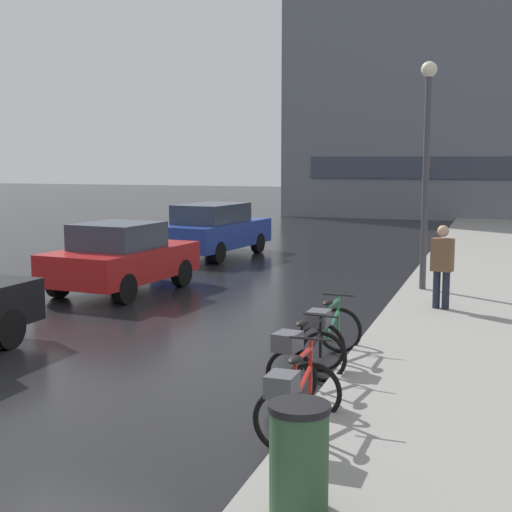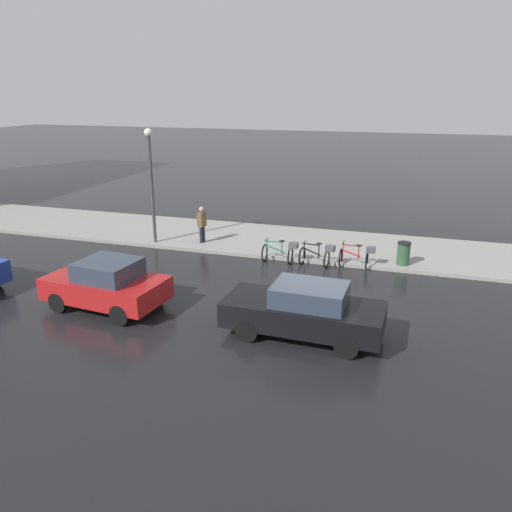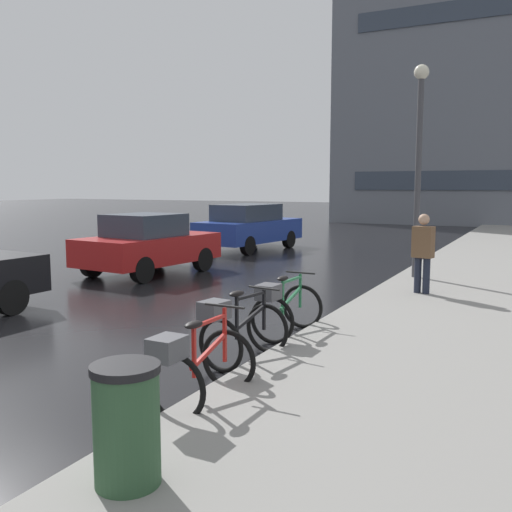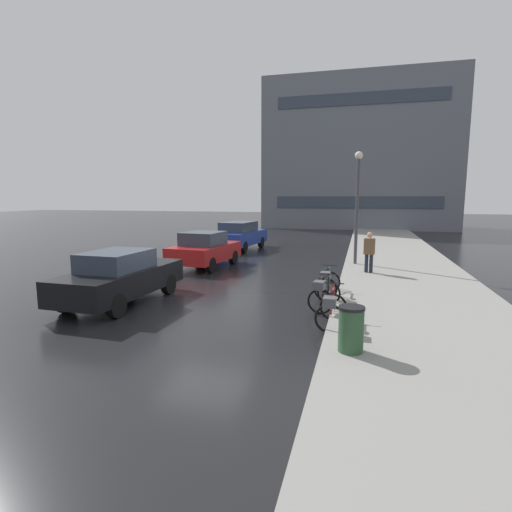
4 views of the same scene
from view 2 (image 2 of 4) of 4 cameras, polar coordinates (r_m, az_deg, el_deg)
ground_plane at (r=16.48m, az=6.42°, el=-5.11°), size 140.00×140.00×0.00m
sidewalk_kerb at (r=25.28m, az=-13.60°, el=3.07°), size 4.80×60.00×0.14m
bicycle_nearest at (r=19.59m, az=11.55°, el=0.02°), size 0.72×1.34×1.00m
bicycle_second at (r=19.47m, az=7.11°, el=0.17°), size 0.85×1.39×0.98m
bicycle_third at (r=19.74m, az=2.89°, el=0.54°), size 0.75×1.40×0.96m
car_black at (r=13.88m, az=5.54°, el=-6.23°), size 1.92×4.45×1.56m
car_red at (r=16.29m, az=-16.71°, el=-3.11°), size 2.28×3.91×1.58m
pedestrian at (r=22.00m, az=-6.20°, el=3.68°), size 0.44×0.31×1.74m
streetlamp at (r=21.96m, az=-11.92°, el=9.09°), size 0.34×0.34×5.05m
trash_bin at (r=19.99m, az=16.48°, el=0.10°), size 0.50×0.50×1.04m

